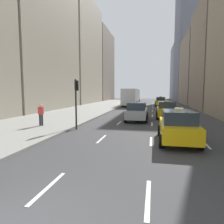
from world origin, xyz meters
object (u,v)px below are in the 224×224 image
sedan_black_near (137,111)px  city_bus (131,96)px  traffic_light_pole (76,96)px  taxi_third (178,126)px  taxi_lead (166,110)px  taxi_second (160,102)px  pedestrian_mid_block (41,114)px

sedan_black_near → city_bus: size_ratio=0.38×
sedan_black_near → traffic_light_pole: bearing=-127.8°
sedan_black_near → city_bus: 21.19m
sedan_black_near → traffic_light_pole: traffic_light_pole is taller
taxi_third → sedan_black_near: size_ratio=0.99×
taxi_third → taxi_lead: bearing=90.0°
taxi_lead → taxi_second: same height
taxi_second → sedan_black_near: taxi_second is taller
taxi_second → city_bus: city_bus is taller
taxi_second → taxi_third: bearing=-90.0°
pedestrian_mid_block → traffic_light_pole: size_ratio=0.46×
sedan_black_near → traffic_light_pole: 6.62m
city_bus → taxi_second: bearing=-9.1°
taxi_second → taxi_third: 27.65m
taxi_third → traffic_light_pole: (-6.75, 2.48, 1.53)m
taxi_third → city_bus: 29.12m
taxi_lead → taxi_third: bearing=-90.0°
traffic_light_pole → taxi_lead: bearing=48.2°
taxi_third → city_bus: size_ratio=0.38×
sedan_black_near → pedestrian_mid_block: pedestrian_mid_block is taller
taxi_third → sedan_black_near: (-2.80, 7.57, -0.00)m
taxi_lead → traffic_light_pole: (-6.75, -7.54, 1.53)m
sedan_black_near → taxi_third: bearing=-69.7°
city_bus → taxi_third: bearing=-78.9°
taxi_second → pedestrian_mid_block: size_ratio=2.67×
sedan_black_near → pedestrian_mid_block: (-6.85, -5.02, 0.19)m
taxi_lead → taxi_third: same height
taxi_lead → traffic_light_pole: traffic_light_pole is taller
sedan_black_near → pedestrian_mid_block: bearing=-143.8°
taxi_lead → city_bus: (-5.61, 18.53, 0.91)m
taxi_third → pedestrian_mid_block: size_ratio=2.67×
taxi_lead → taxi_second: 17.63m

